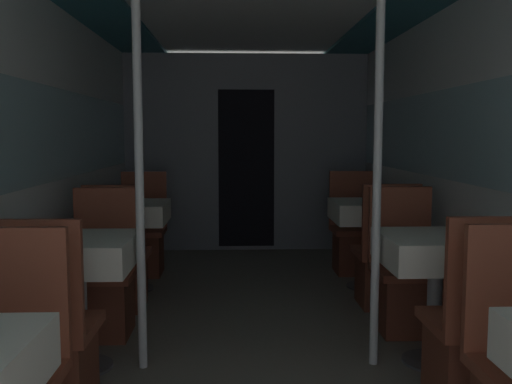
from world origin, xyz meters
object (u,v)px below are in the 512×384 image
at_px(chair_left_far_2, 142,244).
at_px(chair_right_near_1, 474,350).
at_px(dining_table_right_2, 368,215).
at_px(chair_right_near_2, 384,270).
at_px(chair_left_near_2, 119,272).
at_px(dining_table_left_2, 131,216).
at_px(chair_right_far_2, 354,242).
at_px(dining_table_left_1, 78,258).
at_px(support_pole_right_1, 377,173).
at_px(support_pole_left_1, 139,173).
at_px(chair_left_near_1, 49,357).
at_px(dining_table_right_1, 436,255).
at_px(chair_right_far_1, 405,289).
at_px(chair_left_far_1, 102,292).

distance_m(chair_left_far_2, chair_right_near_1, 3.45).
xyz_separation_m(dining_table_right_2, chair_right_near_2, (0.00, -0.56, -0.35)).
relative_size(chair_left_far_2, dining_table_right_2, 1.28).
bearing_deg(chair_left_far_2, chair_left_near_2, 90.00).
height_order(dining_table_left_2, chair_right_far_2, chair_right_far_2).
bearing_deg(chair_right_near_2, chair_left_near_2, 180.00).
height_order(chair_right_near_1, chair_right_far_2, same).
xyz_separation_m(dining_table_left_1, chair_left_near_2, (0.00, 1.11, -0.35)).
xyz_separation_m(dining_table_left_2, support_pole_right_1, (1.69, -1.66, 0.48)).
xyz_separation_m(dining_table_left_1, support_pole_left_1, (0.35, -0.00, 0.48)).
relative_size(dining_table_left_1, chair_left_near_2, 0.78).
xyz_separation_m(dining_table_left_1, chair_left_near_1, (0.00, -0.56, -0.35)).
bearing_deg(chair_right_near_1, dining_table_left_1, 164.80).
distance_m(chair_left_near_1, chair_right_far_2, 3.45).
distance_m(chair_left_near_1, chair_right_near_1, 2.05).
relative_size(dining_table_left_1, dining_table_right_2, 1.00).
height_order(chair_left_near_2, chair_right_near_2, same).
bearing_deg(dining_table_right_1, chair_left_near_2, 151.57).
relative_size(chair_left_near_2, chair_right_near_1, 1.00).
bearing_deg(chair_right_far_2, support_pole_left_1, 52.65).
xyz_separation_m(chair_left_near_1, chair_left_far_2, (0.00, 2.78, 0.00)).
relative_size(dining_table_left_2, chair_right_near_2, 0.78).
bearing_deg(support_pole_left_1, chair_right_near_2, 33.19).
xyz_separation_m(chair_right_far_1, dining_table_right_2, (0.00, 1.11, 0.35)).
bearing_deg(chair_left_near_1, chair_left_far_2, 90.00).
distance_m(chair_left_far_2, dining_table_right_2, 2.15).
bearing_deg(support_pole_left_1, chair_right_far_1, 18.17).
xyz_separation_m(chair_left_near_1, chair_right_far_1, (2.05, 1.11, 0.00)).
bearing_deg(support_pole_right_1, chair_left_near_1, -161.83).
relative_size(chair_left_far_2, chair_right_near_1, 1.00).
height_order(support_pole_left_1, chair_right_near_1, support_pole_left_1).
distance_m(dining_table_left_1, chair_left_near_1, 0.66).
bearing_deg(chair_left_near_2, dining_table_right_1, -28.43).
bearing_deg(support_pole_right_1, chair_left_far_2, 127.35).
height_order(chair_left_near_1, chair_right_near_2, same).
relative_size(dining_table_left_2, dining_table_right_2, 1.00).
distance_m(chair_left_near_1, dining_table_right_2, 3.04).
xyz_separation_m(dining_table_left_2, chair_right_near_2, (2.05, -0.56, -0.35)).
xyz_separation_m(chair_right_far_1, chair_right_far_2, (0.00, 1.66, 0.00)).
bearing_deg(dining_table_right_2, support_pole_right_1, -101.96).
bearing_deg(chair_left_far_1, chair_right_near_2, -164.90).
bearing_deg(support_pole_left_1, dining_table_right_2, 44.49).
height_order(chair_left_far_2, support_pole_right_1, support_pole_right_1).
height_order(chair_left_far_1, chair_right_near_2, same).
bearing_deg(chair_right_far_1, dining_table_right_2, -90.00).
bearing_deg(chair_right_far_1, chair_right_far_2, -90.00).
xyz_separation_m(dining_table_right_2, chair_right_far_2, (0.00, 0.56, -0.35)).
relative_size(dining_table_left_2, chair_right_far_1, 0.78).
relative_size(dining_table_right_1, chair_right_near_1, 0.78).
distance_m(dining_table_right_1, chair_right_near_2, 1.16).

